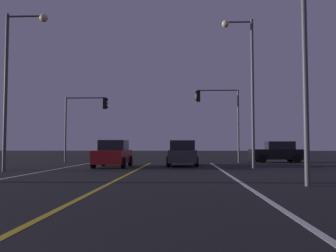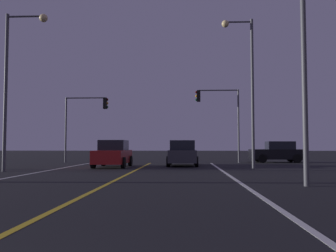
# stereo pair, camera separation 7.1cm
# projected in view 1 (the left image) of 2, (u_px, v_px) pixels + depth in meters

# --- Properties ---
(lane_edge_right) EXTENTS (0.16, 32.82, 0.01)m
(lane_edge_right) POSITION_uv_depth(u_px,v_px,m) (249.00, 188.00, 11.48)
(lane_edge_right) COLOR silver
(lane_edge_right) RESTS_ON ground
(lane_center_divider) EXTENTS (0.16, 32.82, 0.01)m
(lane_center_divider) POSITION_uv_depth(u_px,v_px,m) (103.00, 187.00, 11.69)
(lane_center_divider) COLOR gold
(lane_center_divider) RESTS_ON ground
(car_crossing_side) EXTENTS (4.30, 2.02, 1.70)m
(car_crossing_side) POSITION_uv_depth(u_px,v_px,m) (277.00, 152.00, 29.15)
(car_crossing_side) COLOR black
(car_crossing_side) RESTS_ON ground
(car_oncoming) EXTENTS (2.02, 4.30, 1.70)m
(car_oncoming) POSITION_uv_depth(u_px,v_px,m) (113.00, 154.00, 22.69)
(car_oncoming) COLOR black
(car_oncoming) RESTS_ON ground
(car_ahead_far) EXTENTS (2.02, 4.30, 1.70)m
(car_ahead_far) POSITION_uv_depth(u_px,v_px,m) (182.00, 154.00, 24.17)
(car_ahead_far) COLOR black
(car_ahead_far) RESTS_ON ground
(traffic_light_near_right) EXTENTS (3.47, 0.36, 5.82)m
(traffic_light_near_right) POSITION_uv_depth(u_px,v_px,m) (218.00, 108.00, 28.56)
(traffic_light_near_right) COLOR #4C4C51
(traffic_light_near_right) RESTS_ON ground
(traffic_light_near_left) EXTENTS (3.53, 0.36, 5.27)m
(traffic_light_near_left) POSITION_uv_depth(u_px,v_px,m) (86.00, 114.00, 29.01)
(traffic_light_near_left) COLOR #4C4C51
(traffic_light_near_left) RESTS_ON ground
(street_lamp_right_near) EXTENTS (2.47, 0.44, 8.35)m
(street_lamp_right_near) POSITION_uv_depth(u_px,v_px,m) (288.00, 30.00, 12.23)
(street_lamp_right_near) COLOR #4C4C51
(street_lamp_right_near) RESTS_ON ground
(street_lamp_left_mid) EXTENTS (2.27, 0.44, 8.37)m
(street_lamp_left_mid) POSITION_uv_depth(u_px,v_px,m) (15.00, 71.00, 18.95)
(street_lamp_left_mid) COLOR #4C4C51
(street_lamp_left_mid) RESTS_ON ground
(street_lamp_right_far) EXTENTS (1.89, 0.44, 8.97)m
(street_lamp_right_far) POSITION_uv_depth(u_px,v_px,m) (246.00, 75.00, 21.51)
(street_lamp_right_far) COLOR #4C4C51
(street_lamp_right_far) RESTS_ON ground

